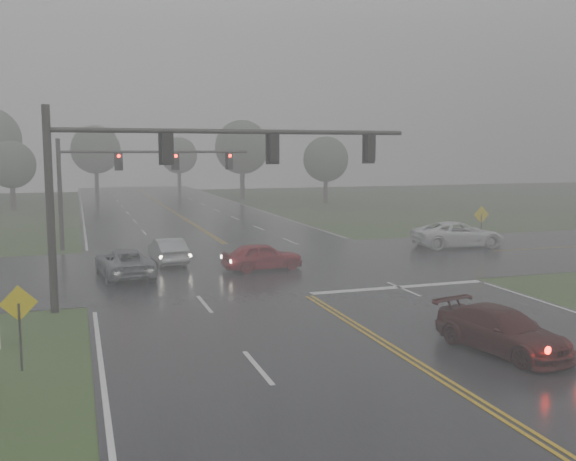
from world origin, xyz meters
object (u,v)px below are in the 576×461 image
object	(u,v)px
signal_gantry_near	(172,166)
signal_gantry_far	(121,172)
pickup_white	(458,247)
sedan_red	(262,270)
car_grey	(125,277)
sedan_silver	(168,263)
sedan_maroon	(502,352)

from	to	relation	value
signal_gantry_near	signal_gantry_far	bearing A→B (deg)	93.22
signal_gantry_far	pickup_white	bearing A→B (deg)	-18.12
sedan_red	car_grey	distance (m)	6.96
sedan_red	pickup_white	bearing A→B (deg)	-80.53
sedan_silver	pickup_white	bearing A→B (deg)	176.57
sedan_red	sedan_silver	distance (m)	5.63
signal_gantry_near	signal_gantry_far	world-z (taller)	signal_gantry_near
car_grey	signal_gantry_near	size ratio (longest dim) A/B	0.34
sedan_red	signal_gantry_near	size ratio (longest dim) A/B	0.28
sedan_silver	car_grey	distance (m)	4.05
sedan_silver	sedan_maroon	bearing A→B (deg)	108.06
sedan_silver	signal_gantry_far	distance (m)	8.58
sedan_silver	car_grey	size ratio (longest dim) A/B	0.85
sedan_maroon	car_grey	bearing A→B (deg)	110.38
sedan_silver	signal_gantry_near	xyz separation A→B (m)	(-0.99, -9.42, 5.55)
sedan_silver	signal_gantry_far	world-z (taller)	signal_gantry_far
sedan_red	sedan_maroon	bearing A→B (deg)	-173.21
sedan_maroon	pickup_white	world-z (taller)	pickup_white
sedan_silver	signal_gantry_near	bearing A→B (deg)	80.16
pickup_white	signal_gantry_far	size ratio (longest dim) A/B	0.48
pickup_white	sedan_red	bearing A→B (deg)	110.38
pickup_white	signal_gantry_near	bearing A→B (deg)	121.97
sedan_maroon	signal_gantry_near	bearing A→B (deg)	119.66
sedan_maroon	signal_gantry_near	world-z (taller)	signal_gantry_near
pickup_white	sedan_maroon	bearing A→B (deg)	156.26
pickup_white	signal_gantry_near	distance (m)	22.43
sedan_maroon	car_grey	xyz separation A→B (m)	(-10.18, 15.85, 0.00)
sedan_maroon	pickup_white	distance (m)	22.02
sedan_maroon	sedan_silver	world-z (taller)	sedan_silver
car_grey	pickup_white	world-z (taller)	pickup_white
sedan_red	signal_gantry_far	bearing A→B (deg)	26.41
sedan_red	car_grey	bearing A→B (deg)	82.00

